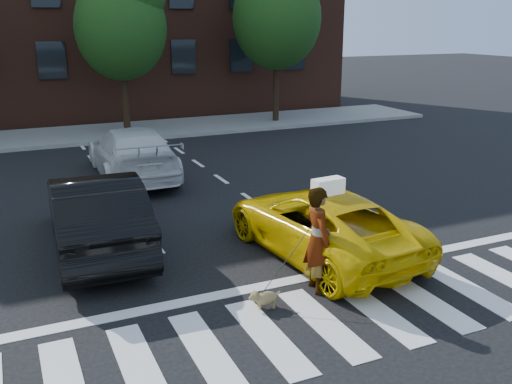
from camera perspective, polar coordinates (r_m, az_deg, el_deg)
ground at (r=9.45m, az=6.86°, el=-12.89°), size 120.00×120.00×0.00m
crosswalk at (r=9.45m, az=6.86°, el=-12.86°), size 13.00×2.40×0.01m
stop_line at (r=10.68m, az=2.40°, el=-9.06°), size 12.00×0.30×0.01m
sidewalk_far at (r=25.28m, az=-14.07°, el=5.82°), size 30.00×4.00×0.15m
tree_mid at (r=24.46m, az=-13.37°, el=16.79°), size 3.69×3.69×7.10m
tree_right at (r=26.77m, az=2.16°, el=18.05°), size 4.00×4.00×7.70m
taxi at (r=11.78m, az=6.57°, el=-3.10°), size 2.70×5.06×1.35m
black_sedan at (r=12.36m, az=-15.73°, el=-1.97°), size 1.95×5.05×1.64m
white_suv at (r=17.91m, az=-12.27°, el=3.88°), size 2.39×5.47×1.56m
woman at (r=10.11m, az=6.20°, el=-4.75°), size 0.54×0.75×1.93m
dog at (r=9.74m, az=0.78°, el=-10.55°), size 0.56×0.28×0.32m
taxi_sign at (r=11.36m, az=7.22°, el=0.56°), size 0.67×0.34×0.32m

